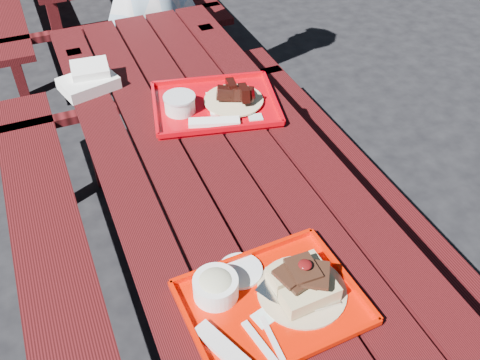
{
  "coord_description": "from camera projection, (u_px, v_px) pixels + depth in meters",
  "views": [
    {
      "loc": [
        -0.45,
        -1.22,
        1.85
      ],
      "look_at": [
        0.0,
        -0.15,
        0.82
      ],
      "focal_mm": 40.0,
      "sensor_mm": 36.0,
      "label": 1
    }
  ],
  "objects": [
    {
      "name": "white_cloth",
      "position": [
        89.0,
        79.0,
        2.04
      ],
      "size": [
        0.23,
        0.19,
        0.08
      ],
      "color": "white",
      "rests_on": "picnic_table_near"
    },
    {
      "name": "near_tray",
      "position": [
        268.0,
        292.0,
        1.3
      ],
      "size": [
        0.44,
        0.36,
        0.13
      ],
      "color": "red",
      "rests_on": "picnic_table_near"
    },
    {
      "name": "picnic_table_near",
      "position": [
        223.0,
        210.0,
        1.83
      ],
      "size": [
        1.41,
        2.4,
        0.75
      ],
      "color": "#460D10",
      "rests_on": "ground"
    },
    {
      "name": "ground",
      "position": [
        226.0,
        306.0,
        2.2
      ],
      "size": [
        60.0,
        60.0,
        0.0
      ],
      "primitive_type": "plane",
      "color": "black",
      "rests_on": "ground"
    },
    {
      "name": "far_tray",
      "position": [
        213.0,
        103.0,
        1.94
      ],
      "size": [
        0.51,
        0.44,
        0.08
      ],
      "color": "#C3010C",
      "rests_on": "picnic_table_near"
    }
  ]
}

